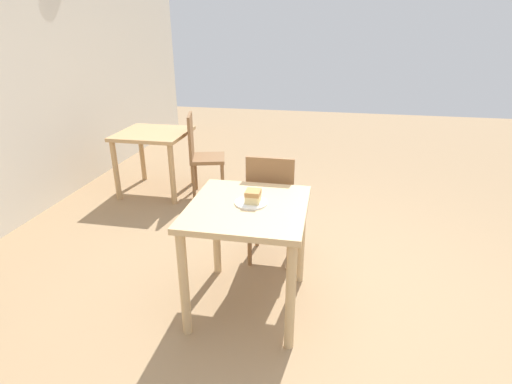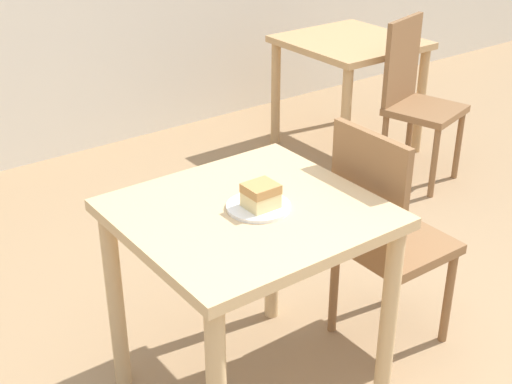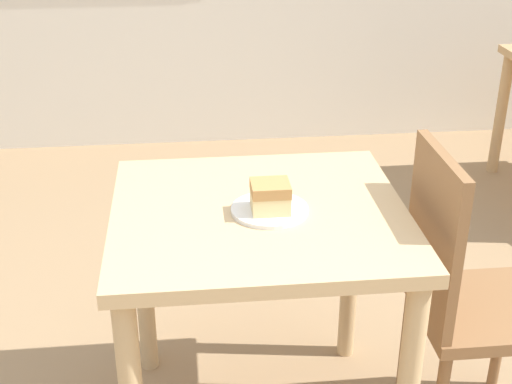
% 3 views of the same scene
% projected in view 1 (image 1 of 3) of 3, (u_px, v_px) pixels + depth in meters
% --- Properties ---
extents(ground_plane, '(14.00, 14.00, 0.00)m').
position_uv_depth(ground_plane, '(321.00, 306.00, 2.84)').
color(ground_plane, '#997A56').
extents(dining_table_near, '(0.81, 0.76, 0.78)m').
position_uv_depth(dining_table_near, '(248.00, 224.00, 2.62)').
color(dining_table_near, tan).
rests_on(dining_table_near, ground_plane).
extents(dining_table_far, '(0.75, 0.77, 0.73)m').
position_uv_depth(dining_table_far, '(154.00, 143.00, 4.60)').
color(dining_table_far, tan).
rests_on(dining_table_far, ground_plane).
extents(chair_near_window, '(0.38, 0.38, 0.95)m').
position_uv_depth(chair_near_window, '(271.00, 206.00, 3.19)').
color(chair_near_window, brown).
rests_on(chair_near_window, ground_plane).
extents(chair_far_corner, '(0.47, 0.47, 0.95)m').
position_uv_depth(chair_far_corner, '(201.00, 153.00, 4.53)').
color(chair_far_corner, brown).
rests_on(chair_far_corner, ground_plane).
extents(plate, '(0.21, 0.21, 0.01)m').
position_uv_depth(plate, '(251.00, 203.00, 2.59)').
color(plate, white).
rests_on(plate, dining_table_near).
extents(cake_slice, '(0.10, 0.09, 0.08)m').
position_uv_depth(cake_slice, '(253.00, 196.00, 2.57)').
color(cake_slice, '#E5CC89').
rests_on(cake_slice, plate).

